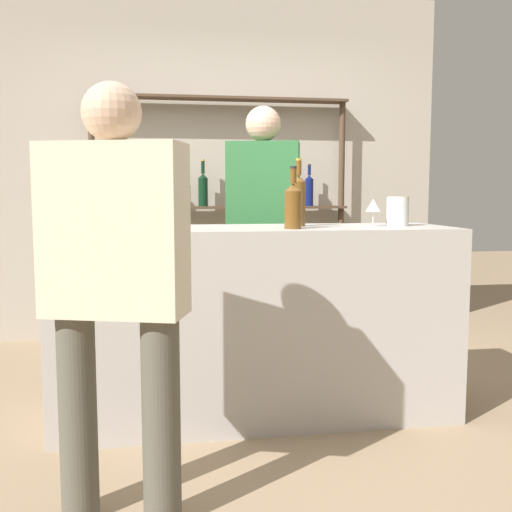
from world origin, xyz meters
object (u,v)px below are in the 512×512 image
(ice_bucket, at_px, (123,209))
(counter_bottle_2, at_px, (73,203))
(cork_jar, at_px, (397,211))
(wine_glass, at_px, (373,206))
(customer_left, at_px, (116,275))
(counter_bottle_0, at_px, (293,204))
(server_behind_counter, at_px, (263,218))
(counter_bottle_1, at_px, (299,199))

(ice_bucket, bearing_deg, counter_bottle_2, -120.91)
(counter_bottle_2, relative_size, cork_jar, 2.12)
(wine_glass, relative_size, customer_left, 0.09)
(ice_bucket, distance_m, customer_left, 1.09)
(ice_bucket, xyz_separation_m, customer_left, (0.03, -1.07, -0.20))
(counter_bottle_0, xyz_separation_m, customer_left, (-0.82, -0.80, -0.23))
(cork_jar, xyz_separation_m, server_behind_counter, (-0.60, 0.79, -0.06))
(server_behind_counter, bearing_deg, customer_left, -9.49)
(cork_jar, bearing_deg, customer_left, -146.32)
(ice_bucket, bearing_deg, counter_bottle_0, -18.09)
(counter_bottle_1, relative_size, counter_bottle_2, 1.08)
(wine_glass, relative_size, cork_jar, 0.93)
(counter_bottle_2, bearing_deg, counter_bottle_0, 3.66)
(server_behind_counter, distance_m, customer_left, 1.94)
(counter_bottle_0, height_order, server_behind_counter, server_behind_counter)
(wine_glass, bearing_deg, server_behind_counter, 119.36)
(counter_bottle_1, height_order, server_behind_counter, server_behind_counter)
(server_behind_counter, height_order, customer_left, server_behind_counter)
(counter_bottle_2, xyz_separation_m, customer_left, (0.24, -0.73, -0.24))
(counter_bottle_2, bearing_deg, ice_bucket, 59.09)
(counter_bottle_1, relative_size, ice_bucket, 1.61)
(counter_bottle_1, bearing_deg, ice_bucket, 176.27)
(counter_bottle_1, xyz_separation_m, customer_left, (-0.90, -1.01, -0.25))
(counter_bottle_2, relative_size, ice_bucket, 1.49)
(counter_bottle_2, bearing_deg, wine_glass, 7.74)
(counter_bottle_1, height_order, counter_bottle_2, counter_bottle_1)
(counter_bottle_1, height_order, cork_jar, counter_bottle_1)
(ice_bucket, bearing_deg, cork_jar, -4.68)
(counter_bottle_1, relative_size, wine_glass, 2.45)
(counter_bottle_0, height_order, counter_bottle_1, counter_bottle_1)
(counter_bottle_2, distance_m, server_behind_counter, 1.48)
(counter_bottle_1, bearing_deg, wine_glass, -11.04)
(wine_glass, bearing_deg, customer_left, -143.97)
(customer_left, bearing_deg, counter_bottle_1, -24.03)
(counter_bottle_0, xyz_separation_m, counter_bottle_1, (0.08, 0.22, 0.02))
(counter_bottle_1, height_order, wine_glass, counter_bottle_1)
(ice_bucket, xyz_separation_m, server_behind_counter, (0.86, 0.68, -0.08))
(wine_glass, height_order, customer_left, customer_left)
(counter_bottle_1, distance_m, customer_left, 1.37)
(counter_bottle_0, relative_size, counter_bottle_1, 0.86)
(wine_glass, distance_m, server_behind_counter, 0.94)
(ice_bucket, distance_m, server_behind_counter, 1.10)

